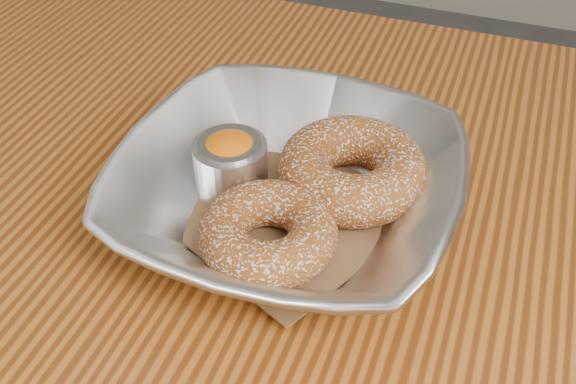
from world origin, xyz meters
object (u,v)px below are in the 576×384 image
(serving_bowl, at_px, (288,193))
(donut_front, at_px, (268,233))
(ramekin, at_px, (231,164))
(donut_back, at_px, (352,169))

(serving_bowl, distance_m, donut_front, 0.04)
(serving_bowl, distance_m, ramekin, 0.05)
(donut_front, relative_size, ramekin, 1.71)
(donut_front, bearing_deg, serving_bowl, 90.58)
(serving_bowl, relative_size, ramekin, 4.40)
(serving_bowl, xyz_separation_m, ramekin, (-0.05, 0.01, 0.00))
(donut_front, xyz_separation_m, ramekin, (-0.05, 0.05, 0.01))
(donut_front, bearing_deg, ramekin, 133.82)
(serving_bowl, relative_size, donut_back, 2.19)
(donut_back, bearing_deg, donut_front, -113.39)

